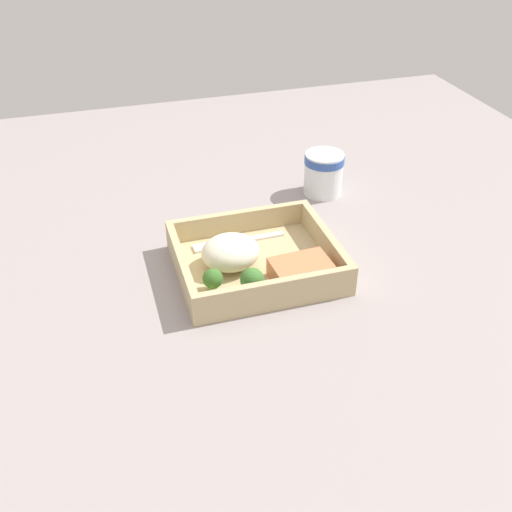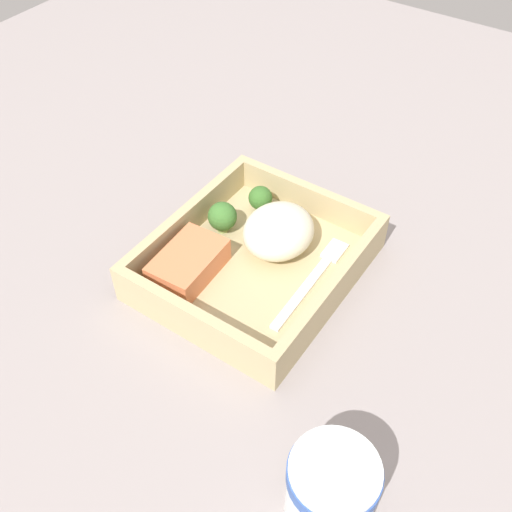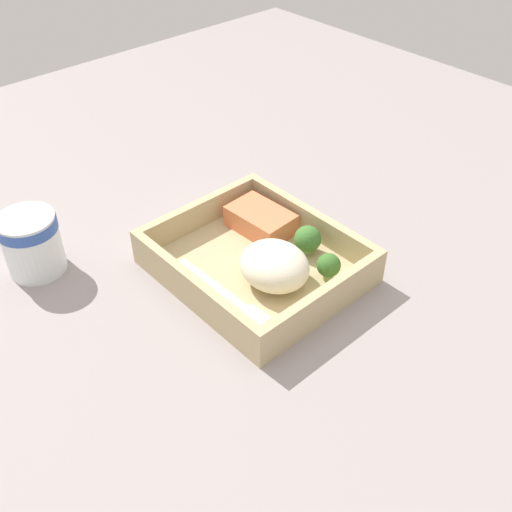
% 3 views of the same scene
% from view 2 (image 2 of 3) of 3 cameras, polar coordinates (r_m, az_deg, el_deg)
% --- Properties ---
extents(ground_plane, '(1.60, 1.60, 0.02)m').
position_cam_2_polar(ground_plane, '(0.73, -0.00, -2.02)').
color(ground_plane, gray).
extents(takeout_tray, '(0.25, 0.22, 0.01)m').
position_cam_2_polar(takeout_tray, '(0.72, -0.00, -1.17)').
color(takeout_tray, tan).
rests_on(takeout_tray, ground_plane).
extents(tray_rim, '(0.25, 0.22, 0.04)m').
position_cam_2_polar(tray_rim, '(0.70, -0.00, 0.27)').
color(tray_rim, tan).
rests_on(tray_rim, takeout_tray).
extents(salmon_fillet, '(0.09, 0.06, 0.03)m').
position_cam_2_polar(salmon_fillet, '(0.70, -6.46, -0.71)').
color(salmon_fillet, '#E57B4D').
rests_on(salmon_fillet, takeout_tray).
extents(mashed_potatoes, '(0.09, 0.08, 0.05)m').
position_cam_2_polar(mashed_potatoes, '(0.72, 2.17, 2.40)').
color(mashed_potatoes, '#EDE5C7').
rests_on(mashed_potatoes, takeout_tray).
extents(broccoli_floret_1, '(0.04, 0.04, 0.04)m').
position_cam_2_polar(broccoli_floret_1, '(0.74, -3.22, 3.75)').
color(broccoli_floret_1, '#81A152').
rests_on(broccoli_floret_1, takeout_tray).
extents(broccoli_floret_2, '(0.03, 0.03, 0.04)m').
position_cam_2_polar(broccoli_floret_2, '(0.77, 0.42, 5.50)').
color(broccoli_floret_2, '#819C53').
rests_on(broccoli_floret_2, takeout_tray).
extents(fork, '(0.16, 0.02, 0.00)m').
position_cam_2_polar(fork, '(0.70, 5.57, -2.00)').
color(fork, white).
rests_on(fork, takeout_tray).
extents(paper_cup, '(0.08, 0.08, 0.08)m').
position_cam_2_polar(paper_cup, '(0.53, 7.19, -21.11)').
color(paper_cup, white).
rests_on(paper_cup, ground_plane).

